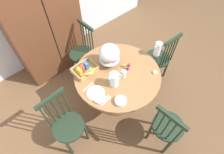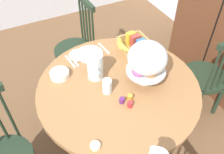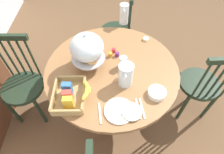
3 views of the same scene
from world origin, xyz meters
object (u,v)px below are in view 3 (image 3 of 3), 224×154
object	(u,v)px
windsor_chair_near_window	(118,32)
drinking_glass	(123,62)
butter_dish	(146,39)
cereal_bowl	(157,93)
orange_juice_pitcher	(124,15)
milk_pitcher	(126,75)
dining_table	(112,83)
china_plate_large	(119,111)
windsor_chair_by_cabinet	(23,86)
china_plate_small	(132,111)
windsor_chair_far_side	(200,85)
cereal_basket	(71,95)
pastry_stand_with_dome	(87,49)

from	to	relation	value
windsor_chair_near_window	drinking_glass	size ratio (longest dim) A/B	8.86
butter_dish	cereal_bowl	bearing A→B (deg)	179.88
orange_juice_pitcher	milk_pitcher	distance (m)	0.82
drinking_glass	dining_table	bearing A→B (deg)	99.17
china_plate_large	drinking_glass	size ratio (longest dim) A/B	2.00
drinking_glass	cereal_bowl	bearing A→B (deg)	-140.33
orange_juice_pitcher	windsor_chair_by_cabinet	bearing A→B (deg)	121.57
china_plate_small	windsor_chair_far_side	bearing A→B (deg)	-59.29
china_plate_small	drinking_glass	distance (m)	0.45
dining_table	china_plate_large	distance (m)	0.48
windsor_chair_far_side	china_plate_small	distance (m)	0.92
orange_juice_pitcher	butter_dish	distance (m)	0.37
dining_table	drinking_glass	bearing A→B (deg)	-80.83
windsor_chair_near_window	china_plate_large	distance (m)	1.33
windsor_chair_by_cabinet	china_plate_small	size ratio (longest dim) A/B	6.50
drinking_glass	china_plate_large	bearing A→B (deg)	173.56
windsor_chair_by_cabinet	china_plate_large	distance (m)	1.07
china_plate_large	windsor_chair_by_cabinet	bearing A→B (deg)	64.11
windsor_chair_near_window	windsor_chair_by_cabinet	distance (m)	1.28
windsor_chair_by_cabinet	butter_dish	distance (m)	1.30
windsor_chair_by_cabinet	drinking_glass	size ratio (longest dim) A/B	8.86
china_plate_small	cereal_basket	bearing A→B (deg)	73.87
windsor_chair_by_cabinet	windsor_chair_far_side	distance (m)	1.76
cereal_basket	china_plate_large	size ratio (longest dim) A/B	1.44
pastry_stand_with_dome	milk_pitcher	bearing A→B (deg)	-122.93
pastry_stand_with_dome	milk_pitcher	world-z (taller)	pastry_stand_with_dome
cereal_basket	china_plate_large	world-z (taller)	cereal_basket
windsor_chair_near_window	butter_dish	distance (m)	0.64
cereal_basket	butter_dish	xyz separation A→B (m)	(0.67, -0.65, -0.03)
orange_juice_pitcher	butter_dish	size ratio (longest dim) A/B	3.54
pastry_stand_with_dome	cereal_basket	size ratio (longest dim) A/B	1.09
orange_juice_pitcher	drinking_glass	xyz separation A→B (m)	(-0.64, 0.04, -0.04)
windsor_chair_by_cabinet	pastry_stand_with_dome	bearing A→B (deg)	-89.82
orange_juice_pitcher	butter_dish	world-z (taller)	orange_juice_pitcher
windsor_chair_by_cabinet	cereal_bowl	world-z (taller)	windsor_chair_by_cabinet
dining_table	orange_juice_pitcher	distance (m)	0.74
windsor_chair_by_cabinet	pastry_stand_with_dome	distance (m)	0.84
windsor_chair_near_window	butter_dish	size ratio (longest dim) A/B	16.25
orange_juice_pitcher	cereal_bowl	size ratio (longest dim) A/B	1.52
windsor_chair_far_side	milk_pitcher	bearing A→B (deg)	102.42
pastry_stand_with_dome	butter_dish	world-z (taller)	pastry_stand_with_dome
windsor_chair_by_cabinet	drinking_glass	bearing A→B (deg)	-91.02
windsor_chair_near_window	dining_table	bearing A→B (deg)	174.23
china_plate_small	milk_pitcher	bearing A→B (deg)	6.71
windsor_chair_far_side	milk_pitcher	distance (m)	0.88
milk_pitcher	china_plate_small	world-z (taller)	milk_pitcher
china_plate_small	butter_dish	xyz separation A→B (m)	(0.80, -0.21, -0.01)
windsor_chair_near_window	cereal_basket	xyz separation A→B (m)	(-1.18, 0.40, 0.33)
windsor_chair_by_cabinet	windsor_chair_near_window	bearing A→B (deg)	-48.95
windsor_chair_by_cabinet	dining_table	bearing A→B (deg)	-92.13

